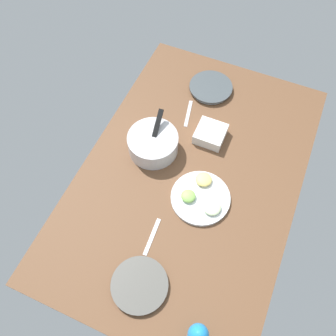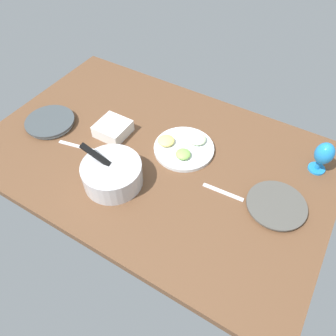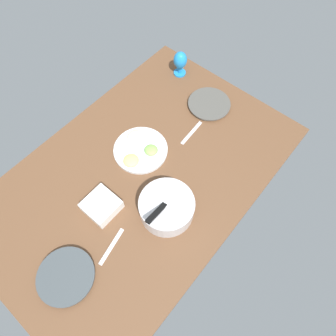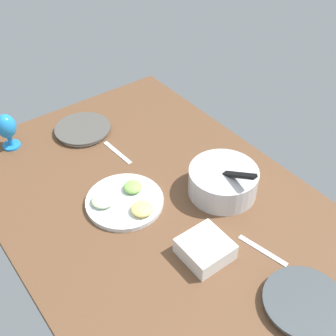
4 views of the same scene
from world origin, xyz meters
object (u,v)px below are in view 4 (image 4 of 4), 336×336
object	(u,v)px
mixing_bowl	(223,181)
hurricane_glass_blue	(7,128)
dinner_plate_right	(304,303)
dinner_plate_left	(82,130)
fruit_platter	(125,201)
square_bowl_white	(205,248)

from	to	relation	value
mixing_bowl	hurricane_glass_blue	bearing A→B (deg)	-144.66
dinner_plate_right	hurricane_glass_blue	bearing A→B (deg)	-162.51
dinner_plate_left	fruit_platter	xyz separation A→B (cm)	(47.92, -8.78, 0.32)
dinner_plate_left	square_bowl_white	size ratio (longest dim) A/B	1.64
mixing_bowl	square_bowl_white	world-z (taller)	mixing_bowl
dinner_plate_right	mixing_bowl	xyz separation A→B (cm)	(-49.70, 13.19, 4.17)
dinner_plate_right	fruit_platter	xyz separation A→B (cm)	(-66.13, -19.04, 0.03)
mixing_bowl	hurricane_glass_blue	size ratio (longest dim) A/B	1.70
hurricane_glass_blue	square_bowl_white	bearing A→B (deg)	16.86
dinner_plate_left	dinner_plate_right	size ratio (longest dim) A/B	0.99
mixing_bowl	fruit_platter	world-z (taller)	mixing_bowl
dinner_plate_left	mixing_bowl	size ratio (longest dim) A/B	0.91
square_bowl_white	fruit_platter	bearing A→B (deg)	-166.96
hurricane_glass_blue	dinner_plate_left	bearing A→B (deg)	72.72
fruit_platter	dinner_plate_left	bearing A→B (deg)	169.62
dinner_plate_right	mixing_bowl	size ratio (longest dim) A/B	0.92
mixing_bowl	fruit_platter	size ratio (longest dim) A/B	0.94
fruit_platter	hurricane_glass_blue	distance (cm)	60.63
dinner_plate_right	square_bowl_white	world-z (taller)	square_bowl_white
fruit_platter	square_bowl_white	distance (cm)	35.76
hurricane_glass_blue	dinner_plate_right	bearing A→B (deg)	17.49
dinner_plate_right	fruit_platter	size ratio (longest dim) A/B	0.87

